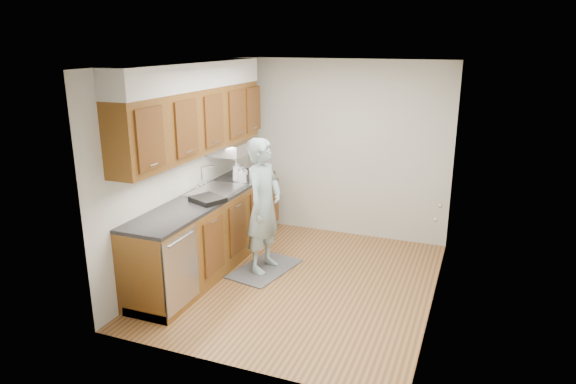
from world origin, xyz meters
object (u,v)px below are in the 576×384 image
object	(u,v)px
person	(264,197)
steel_can	(252,178)
soap_bottle_c	(243,171)
dish_rack	(208,199)
soap_bottle_b	(241,175)
soda_can	(240,178)
soap_bottle_a	(237,171)

from	to	relation	value
person	steel_can	size ratio (longest dim) A/B	14.13
soap_bottle_c	dish_rack	bearing A→B (deg)	-84.12
soap_bottle_b	soda_can	xyz separation A→B (m)	(-0.03, 0.01, -0.04)
steel_can	soap_bottle_b	bearing A→B (deg)	-152.25
soap_bottle_a	soap_bottle_b	bearing A→B (deg)	-20.66
soap_bottle_c	dish_rack	distance (m)	1.19
soap_bottle_a	soap_bottle_c	size ratio (longest dim) A/B	1.81
person	soap_bottle_c	xyz separation A→B (m)	(-0.65, 0.79, 0.08)
soap_bottle_c	steel_can	xyz separation A→B (m)	(0.24, -0.24, -0.02)
soap_bottle_a	soda_can	world-z (taller)	soap_bottle_a
soap_bottle_a	soap_bottle_c	world-z (taller)	soap_bottle_a
person	soap_bottle_c	world-z (taller)	person
soap_bottle_a	soap_bottle_b	distance (m)	0.10
soda_can	person	bearing A→B (deg)	-41.66
steel_can	soap_bottle_c	bearing A→B (deg)	134.64
soap_bottle_b	steel_can	size ratio (longest dim) A/B	1.63
soap_bottle_a	steel_can	world-z (taller)	soap_bottle_a
dish_rack	soda_can	bearing A→B (deg)	115.64
soap_bottle_a	dish_rack	xyz separation A→B (m)	(0.08, -0.91, -0.12)
soap_bottle_a	steel_can	xyz separation A→B (m)	(0.20, 0.03, -0.08)
soda_can	dish_rack	world-z (taller)	soda_can
person	steel_can	world-z (taller)	person
person	soap_bottle_b	world-z (taller)	person
steel_can	dish_rack	bearing A→B (deg)	-96.95
soap_bottle_a	soap_bottle_b	xyz separation A→B (m)	(0.08, -0.03, -0.04)
person	soda_can	world-z (taller)	person
soap_bottle_a	soap_bottle_b	size ratio (longest dim) A/B	1.40
person	dish_rack	world-z (taller)	person
person	soap_bottle_a	xyz separation A→B (m)	(-0.62, 0.52, 0.14)
steel_can	soda_can	bearing A→B (deg)	-161.26
person	soap_bottle_b	bearing A→B (deg)	53.07
soda_can	soap_bottle_c	bearing A→B (deg)	107.76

